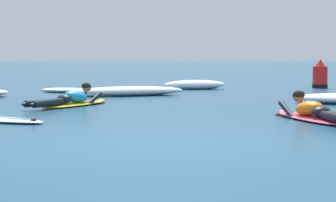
# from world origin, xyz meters

# --- Properties ---
(ground_plane) EXTENTS (120.00, 120.00, 0.00)m
(ground_plane) POSITION_xyz_m (0.00, 10.00, 0.00)
(ground_plane) COLOR navy
(surfer_near) EXTENTS (1.22, 2.64, 0.55)m
(surfer_near) POSITION_xyz_m (2.60, 2.47, 0.14)
(surfer_near) COLOR #E54C66
(surfer_near) RESTS_ON ground
(surfer_far) EXTENTS (1.58, 2.51, 0.54)m
(surfer_far) POSITION_xyz_m (-2.11, 5.12, 0.14)
(surfer_far) COLOR yellow
(surfer_far) RESTS_ON ground
(drifting_surfboard) EXTENTS (1.89, 1.30, 0.16)m
(drifting_surfboard) POSITION_xyz_m (-2.76, 2.18, 0.03)
(drifting_surfboard) COLOR silver
(drifting_surfboard) RESTS_ON ground
(whitewater_front) EXTENTS (3.11, 1.65, 0.26)m
(whitewater_front) POSITION_xyz_m (-1.15, 8.32, 0.12)
(whitewater_front) COLOR white
(whitewater_front) RESTS_ON ground
(whitewater_mid_left) EXTENTS (1.91, 1.15, 0.14)m
(whitewater_mid_left) POSITION_xyz_m (-3.01, 9.57, 0.06)
(whitewater_mid_left) COLOR white
(whitewater_mid_left) RESTS_ON ground
(whitewater_mid_right) EXTENTS (2.11, 1.18, 0.29)m
(whitewater_mid_right) POSITION_xyz_m (0.65, 11.19, 0.14)
(whitewater_mid_right) COLOR white
(whitewater_mid_right) RESTS_ON ground
(channel_marker_buoy) EXTENTS (0.50, 0.50, 0.94)m
(channel_marker_buoy) POSITION_xyz_m (4.78, 12.11, 0.37)
(channel_marker_buoy) COLOR red
(channel_marker_buoy) RESTS_ON ground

